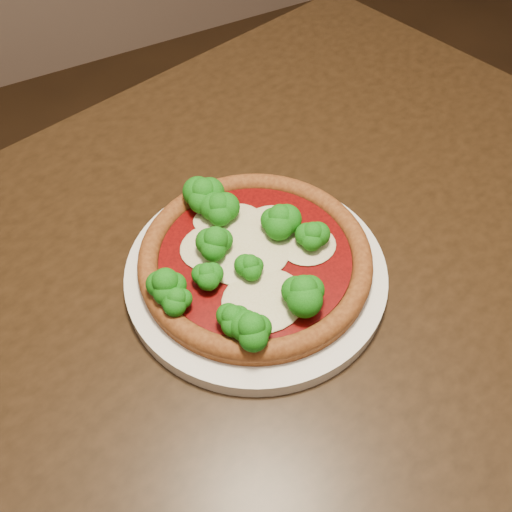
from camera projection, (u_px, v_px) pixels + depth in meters
dining_table at (267, 345)px, 0.71m from camera, size 1.36×1.14×0.75m
plate at (256, 273)px, 0.65m from camera, size 0.30×0.30×0.02m
pizza at (250, 257)px, 0.63m from camera, size 0.26×0.26×0.06m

